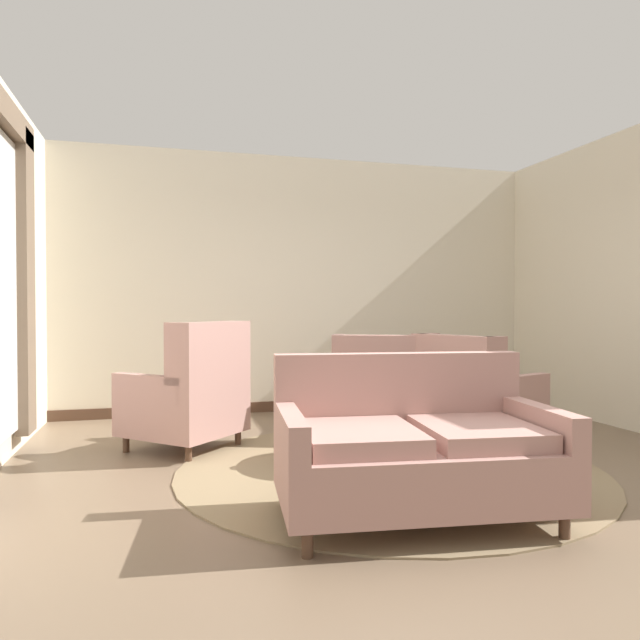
{
  "coord_description": "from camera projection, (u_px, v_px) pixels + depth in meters",
  "views": [
    {
      "loc": [
        -1.64,
        -3.81,
        1.22
      ],
      "look_at": [
        -0.36,
        0.96,
        1.12
      ],
      "focal_mm": 32.91,
      "sensor_mm": 36.0,
      "label": 1
    }
  ],
  "objects": [
    {
      "name": "ground",
      "position": [
        405.0,
        481.0,
        4.13
      ],
      "size": [
        8.57,
        8.57,
        0.0
      ],
      "primitive_type": "plane",
      "color": "brown"
    },
    {
      "name": "wall_back",
      "position": [
        304.0,
        284.0,
        7.05
      ],
      "size": [
        5.95,
        0.08,
        3.02
      ],
      "primitive_type": "cube",
      "color": "beige",
      "rests_on": "ground"
    },
    {
      "name": "area_rug",
      "position": [
        389.0,
        469.0,
        4.42
      ],
      "size": [
        3.18,
        3.18,
        0.01
      ],
      "primitive_type": "cylinder",
      "color": "#847051",
      "rests_on": "ground"
    },
    {
      "name": "coffee_table",
      "position": [
        356.0,
        418.0,
        4.58
      ],
      "size": [
        0.85,
        0.85,
        0.44
      ],
      "color": "#4C3323",
      "rests_on": "ground"
    },
    {
      "name": "baseboard_back",
      "position": [
        305.0,
        405.0,
        7.03
      ],
      "size": [
        5.79,
        0.03,
        0.12
      ],
      "primitive_type": "cube",
      "color": "#4C3323",
      "rests_on": "ground"
    },
    {
      "name": "settee",
      "position": [
        415.0,
        450.0,
        3.38
      ],
      "size": [
        1.65,
        1.06,
        0.94
      ],
      "rotation": [
        0.0,
        0.0,
        -0.1
      ],
      "color": "tan",
      "rests_on": "ground"
    },
    {
      "name": "porcelain_vase",
      "position": [
        363.0,
        386.0,
        4.58
      ],
      "size": [
        0.2,
        0.2,
        0.39
      ],
      "color": "#4C7A66",
      "rests_on": "coffee_table"
    },
    {
      "name": "armchair_beside_settee",
      "position": [
        191.0,
        397.0,
        5.03
      ],
      "size": [
        1.17,
        1.17,
        1.11
      ],
      "rotation": [
        0.0,
        0.0,
        3.95
      ],
      "color": "tan",
      "rests_on": "ground"
    },
    {
      "name": "armchair_near_sideboard",
      "position": [
        376.0,
        392.0,
        5.62
      ],
      "size": [
        1.06,
        1.11,
        0.98
      ],
      "rotation": [
        0.0,
        0.0,
        2.78
      ],
      "color": "tan",
      "rests_on": "ground"
    },
    {
      "name": "armchair_far_left",
      "position": [
        473.0,
        399.0,
        5.13
      ],
      "size": [
        1.08,
        1.08,
        0.99
      ],
      "rotation": [
        0.0,
        0.0,
        1.92
      ],
      "color": "tan",
      "rests_on": "ground"
    }
  ]
}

